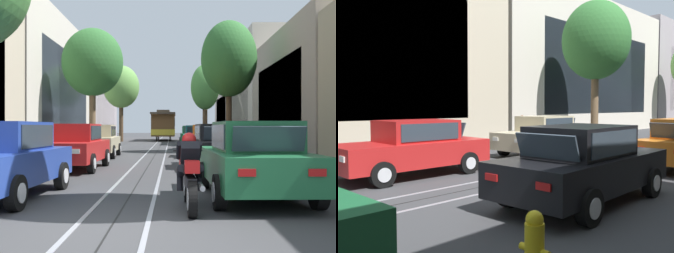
# 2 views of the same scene
# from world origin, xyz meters

# --- Properties ---
(ground_plane) EXTENTS (160.00, 160.00, 0.00)m
(ground_plane) POSITION_xyz_m (0.00, 23.79, 0.00)
(ground_plane) COLOR #38383A
(trolley_track_rails) EXTENTS (1.14, 67.46, 0.01)m
(trolley_track_rails) POSITION_xyz_m (0.00, 27.73, 0.00)
(trolley_track_rails) COLOR gray
(trolley_track_rails) RESTS_ON ground
(building_facade_left) EXTENTS (5.88, 59.16, 10.49)m
(building_facade_left) POSITION_xyz_m (-9.63, 26.02, 4.94)
(building_facade_left) COLOR #BCAD93
(building_facade_left) RESTS_ON ground
(building_facade_right) EXTENTS (5.74, 59.16, 9.73)m
(building_facade_right) POSITION_xyz_m (9.90, 28.16, 3.93)
(building_facade_right) COLOR tan
(building_facade_right) RESTS_ON ground
(parked_car_blue_near_left) EXTENTS (2.13, 4.42, 1.58)m
(parked_car_blue_near_left) POSITION_xyz_m (-2.65, 2.87, 0.80)
(parked_car_blue_near_left) COLOR #233D93
(parked_car_blue_near_left) RESTS_ON ground
(parked_car_red_second_left) EXTENTS (2.04, 4.38, 1.58)m
(parked_car_red_second_left) POSITION_xyz_m (-2.50, 8.92, 0.80)
(parked_car_red_second_left) COLOR red
(parked_car_red_second_left) RESTS_ON ground
(parked_car_beige_mid_left) EXTENTS (2.07, 4.39, 1.58)m
(parked_car_beige_mid_left) POSITION_xyz_m (-2.74, 15.07, 0.80)
(parked_car_beige_mid_left) COLOR #C1B28E
(parked_car_beige_mid_left) RESTS_ON ground
(parked_car_green_near_right) EXTENTS (2.08, 4.40, 1.58)m
(parked_car_green_near_right) POSITION_xyz_m (2.58, 2.91, 0.80)
(parked_car_green_near_right) COLOR #1E6038
(parked_car_green_near_right) RESTS_ON ground
(parked_car_black_second_right) EXTENTS (2.11, 4.41, 1.58)m
(parked_car_black_second_right) POSITION_xyz_m (2.57, 9.79, 0.80)
(parked_car_black_second_right) COLOR black
(parked_car_black_second_right) RESTS_ON ground
(parked_car_orange_mid_right) EXTENTS (2.14, 4.42, 1.58)m
(parked_car_orange_mid_right) POSITION_xyz_m (2.69, 15.68, 0.80)
(parked_car_orange_mid_right) COLOR orange
(parked_car_orange_mid_right) RESTS_ON ground
(parked_car_teal_fourth_right) EXTENTS (2.07, 4.39, 1.58)m
(parked_car_teal_fourth_right) POSITION_xyz_m (2.54, 22.29, 0.80)
(parked_car_teal_fourth_right) COLOR #196B70
(parked_car_teal_fourth_right) RESTS_ON ground
(parked_car_green_fifth_right) EXTENTS (2.09, 4.40, 1.58)m
(parked_car_green_fifth_right) POSITION_xyz_m (2.50, 28.67, 0.80)
(parked_car_green_fifth_right) COLOR #1E6038
(parked_car_green_fifth_right) RESTS_ON ground
(street_tree_kerb_left_second) EXTENTS (3.93, 3.24, 7.80)m
(street_tree_kerb_left_second) POSITION_xyz_m (-4.19, 21.45, 5.58)
(street_tree_kerb_left_second) COLOR brown
(street_tree_kerb_left_second) RESTS_ON ground
(street_tree_kerb_left_mid) EXTENTS (3.69, 3.43, 7.75)m
(street_tree_kerb_left_mid) POSITION_xyz_m (-4.28, 37.80, 5.54)
(street_tree_kerb_left_mid) COLOR #4C3826
(street_tree_kerb_left_mid) RESTS_ON ground
(street_tree_kerb_right_second) EXTENTS (3.29, 3.55, 7.76)m
(street_tree_kerb_right_second) POSITION_xyz_m (4.26, 19.43, 5.48)
(street_tree_kerb_right_second) COLOR #4C3826
(street_tree_kerb_right_second) RESTS_ON ground
(street_tree_kerb_right_mid) EXTENTS (2.87, 2.89, 7.79)m
(street_tree_kerb_right_mid) POSITION_xyz_m (4.23, 37.34, 5.41)
(street_tree_kerb_right_mid) COLOR brown
(street_tree_kerb_right_mid) RESTS_ON ground
(cable_car_trolley) EXTENTS (2.66, 9.15, 3.28)m
(cable_car_trolley) POSITION_xyz_m (0.00, 41.62, 1.66)
(cable_car_trolley) COLOR brown
(cable_car_trolley) RESTS_ON ground
(motorcycle_with_rider) EXTENTS (0.56, 1.99, 1.37)m
(motorcycle_with_rider) POSITION_xyz_m (1.21, 1.65, 0.65)
(motorcycle_with_rider) COLOR black
(motorcycle_with_rider) RESTS_ON ground
(pedestrian_on_left_pavement) EXTENTS (0.55, 0.42, 1.64)m
(pedestrian_on_left_pavement) POSITION_xyz_m (6.20, 25.77, 0.93)
(pedestrian_on_left_pavement) COLOR #4C4233
(pedestrian_on_left_pavement) RESTS_ON ground
(pedestrian_on_right_pavement) EXTENTS (0.55, 0.41, 1.56)m
(pedestrian_on_right_pavement) POSITION_xyz_m (-5.05, 16.35, 0.88)
(pedestrian_on_right_pavement) COLOR #4C4233
(pedestrian_on_right_pavement) RESTS_ON ground
(fire_hydrant) EXTENTS (0.40, 0.22, 0.84)m
(fire_hydrant) POSITION_xyz_m (4.13, 6.37, 0.42)
(fire_hydrant) COLOR gold
(fire_hydrant) RESTS_ON ground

